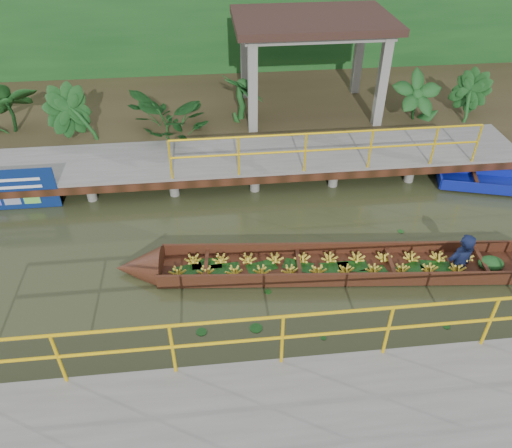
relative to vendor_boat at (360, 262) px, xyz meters
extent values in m
plane|color=#2D361B|center=(-2.81, 0.50, -0.22)|extent=(80.00, 80.00, 0.00)
cube|color=#34291A|center=(-2.81, 8.00, 0.00)|extent=(30.00, 8.00, 0.45)
cube|color=slate|center=(-2.81, 4.00, 0.28)|extent=(16.00, 2.00, 0.15)
cube|color=black|center=(-2.81, 3.00, 0.20)|extent=(16.00, 0.12, 0.18)
cylinder|color=yellow|center=(-0.06, 3.05, 1.35)|extent=(7.50, 0.05, 0.05)
cylinder|color=yellow|center=(-0.06, 3.05, 0.90)|extent=(7.50, 0.05, 0.05)
cylinder|color=yellow|center=(-0.06, 3.05, 0.85)|extent=(0.05, 0.05, 1.00)
cylinder|color=slate|center=(-6.81, 3.20, 0.00)|extent=(0.24, 0.24, 0.55)
cylinder|color=slate|center=(-6.81, 4.80, 0.00)|extent=(0.24, 0.24, 0.55)
cylinder|color=slate|center=(-4.81, 3.20, 0.00)|extent=(0.24, 0.24, 0.55)
cylinder|color=slate|center=(-4.81, 4.80, 0.00)|extent=(0.24, 0.24, 0.55)
cylinder|color=slate|center=(-2.81, 3.20, 0.00)|extent=(0.24, 0.24, 0.55)
cylinder|color=slate|center=(-2.81, 4.80, 0.00)|extent=(0.24, 0.24, 0.55)
cylinder|color=slate|center=(-0.81, 3.20, 0.00)|extent=(0.24, 0.24, 0.55)
cylinder|color=slate|center=(-0.81, 4.80, 0.00)|extent=(0.24, 0.24, 0.55)
cylinder|color=slate|center=(1.19, 3.20, 0.00)|extent=(0.24, 0.24, 0.55)
cylinder|color=slate|center=(1.19, 4.80, 0.00)|extent=(0.24, 0.24, 0.55)
cylinder|color=slate|center=(3.19, 3.20, 0.00)|extent=(0.24, 0.24, 0.55)
cylinder|color=slate|center=(3.19, 4.80, 0.00)|extent=(0.24, 0.24, 0.55)
cylinder|color=slate|center=(-2.81, 3.20, 0.00)|extent=(0.24, 0.24, 0.55)
cube|color=slate|center=(-1.81, -3.70, 0.08)|extent=(18.00, 2.40, 0.70)
cylinder|color=yellow|center=(-1.81, -2.55, 1.43)|extent=(10.00, 0.05, 0.05)
cylinder|color=yellow|center=(-1.81, -2.55, 0.98)|extent=(10.00, 0.05, 0.05)
cylinder|color=yellow|center=(-1.81, -2.55, 0.93)|extent=(0.05, 0.05, 1.00)
cube|color=slate|center=(-1.61, 5.60, 1.38)|extent=(0.25, 0.25, 2.80)
cube|color=slate|center=(1.99, 5.60, 1.38)|extent=(0.25, 0.25, 2.80)
cube|color=slate|center=(-1.61, 8.00, 1.38)|extent=(0.25, 0.25, 2.80)
cube|color=slate|center=(1.99, 8.00, 1.38)|extent=(0.25, 0.25, 2.80)
cube|color=slate|center=(0.19, 6.80, 2.68)|extent=(4.00, 2.60, 0.12)
cube|color=#321F19|center=(0.19, 6.80, 2.88)|extent=(4.40, 3.00, 0.20)
cube|color=#154218|center=(-2.81, 10.50, 1.78)|extent=(30.00, 0.80, 4.00)
cube|color=#3A1C10|center=(-0.31, 0.03, -0.16)|extent=(7.54, 1.61, 0.06)
cube|color=#3A1C10|center=(-0.26, 0.49, -0.03)|extent=(7.46, 0.74, 0.32)
cube|color=#3A1C10|center=(-0.35, -0.44, -0.03)|extent=(7.46, 0.74, 0.32)
cone|color=#3A1C10|center=(-4.45, 0.41, -0.09)|extent=(1.01, 0.98, 0.90)
ellipsoid|color=#154218|center=(2.67, -0.24, -0.07)|extent=(0.56, 0.46, 0.24)
imported|color=black|center=(2.02, -0.18, 0.67)|extent=(0.65, 0.49, 1.61)
cube|color=#0D198F|center=(4.19, 2.66, -0.13)|extent=(2.76, 1.49, 0.09)
cube|color=#0D198F|center=(4.30, 3.04, -0.03)|extent=(2.56, 0.78, 0.26)
cube|color=#0D198F|center=(4.08, 2.28, -0.03)|extent=(2.56, 0.78, 0.26)
cube|color=#0D198F|center=(2.92, 3.03, -0.03)|extent=(0.27, 0.78, 0.26)
cube|color=black|center=(3.77, 2.78, 0.01)|extent=(0.30, 0.79, 0.04)
imported|color=#154218|center=(-8.32, 5.80, 1.08)|extent=(1.37, 1.37, 1.71)
imported|color=#154218|center=(-6.32, 5.80, 1.08)|extent=(1.37, 1.37, 1.71)
imported|color=#154218|center=(-3.82, 5.80, 1.08)|extent=(1.37, 1.37, 1.71)
imported|color=#154218|center=(-1.82, 5.80, 1.08)|extent=(1.37, 1.37, 1.71)
imported|color=#154218|center=(3.18, 5.80, 1.08)|extent=(1.37, 1.37, 1.71)
imported|color=#154218|center=(4.68, 5.80, 1.08)|extent=(1.37, 1.37, 1.71)
camera|label=1|loc=(-2.90, -7.27, 6.73)|focal=35.00mm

